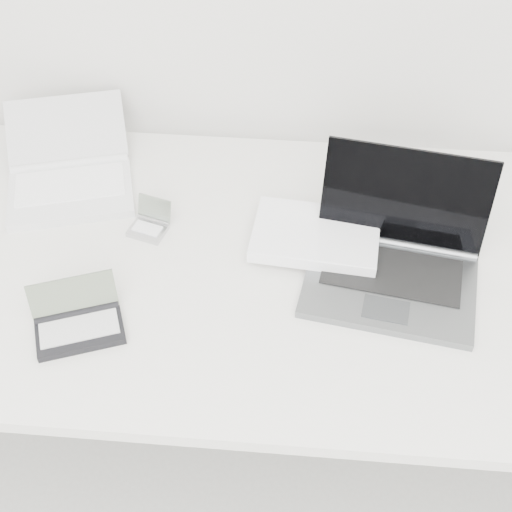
# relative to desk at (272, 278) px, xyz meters

# --- Properties ---
(desk) EXTENTS (1.60, 0.80, 0.73)m
(desk) POSITION_rel_desk_xyz_m (0.00, 0.00, 0.00)
(desk) COLOR white
(desk) RESTS_ON ground
(laptop_large) EXTENTS (0.47, 0.34, 0.22)m
(laptop_large) POSITION_rel_desk_xyz_m (0.18, 0.02, 0.08)
(laptop_large) COLOR slate
(laptop_large) RESTS_ON desk
(netbook_open_white) EXTENTS (0.35, 0.39, 0.11)m
(netbook_open_white) POSITION_rel_desk_xyz_m (-0.47, 0.21, 0.07)
(netbook_open_white) COLOR white
(netbook_open_white) RESTS_ON desk
(pda_silver) EXTENTS (0.09, 0.09, 0.06)m
(pda_silver) POSITION_rel_desk_xyz_m (-0.26, 0.08, 0.06)
(pda_silver) COLOR #B7B7BC
(pda_silver) RESTS_ON desk
(palmtop_charcoal) EXTENTS (0.19, 0.16, 0.09)m
(palmtop_charcoal) POSITION_rel_desk_xyz_m (-0.34, -0.20, 0.06)
(palmtop_charcoal) COLOR black
(palmtop_charcoal) RESTS_ON desk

